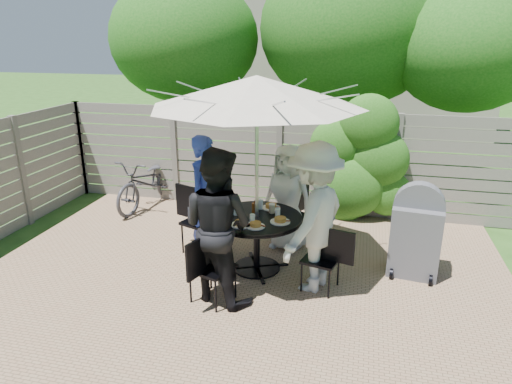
% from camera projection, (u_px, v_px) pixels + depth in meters
% --- Properties ---
extents(backyard_envelope, '(60.00, 60.00, 5.00)m').
position_uv_depth(backyard_envelope, '(327.00, 50.00, 14.27)').
color(backyard_envelope, '#264816').
rests_on(backyard_envelope, ground).
extents(patio_table, '(1.53, 1.53, 0.78)m').
position_uv_depth(patio_table, '(257.00, 233.00, 6.09)').
color(patio_table, black).
rests_on(patio_table, ground).
extents(umbrella, '(3.43, 3.43, 2.60)m').
position_uv_depth(umbrella, '(257.00, 91.00, 5.49)').
color(umbrella, silver).
rests_on(umbrella, ground).
extents(chair_back, '(0.61, 0.72, 0.95)m').
position_uv_depth(chair_back, '(292.00, 227.00, 6.94)').
color(chair_back, black).
rests_on(chair_back, ground).
extents(person_back, '(0.90, 0.74, 1.59)m').
position_uv_depth(person_back, '(288.00, 198.00, 6.67)').
color(person_back, silver).
rests_on(person_back, ground).
extents(chair_left, '(0.76, 0.61, 0.99)m').
position_uv_depth(chair_left, '(202.00, 234.00, 6.67)').
color(chair_left, black).
rests_on(chair_left, ground).
extents(person_left, '(0.62, 0.75, 1.77)m').
position_uv_depth(person_left, '(207.00, 197.00, 6.41)').
color(person_left, '#273AA9').
rests_on(person_left, ground).
extents(chair_front, '(0.56, 0.70, 0.92)m').
position_uv_depth(chair_front, '(212.00, 282.00, 5.42)').
color(chair_front, black).
rests_on(chair_front, ground).
extents(person_front, '(1.10, 0.98, 1.89)m').
position_uv_depth(person_front, '(218.00, 226.00, 5.31)').
color(person_front, black).
rests_on(person_front, ground).
extents(chair_right, '(0.65, 0.50, 0.86)m').
position_uv_depth(chair_right, '(321.00, 271.00, 5.68)').
color(chair_right, black).
rests_on(chair_right, ground).
extents(person_right, '(1.07, 1.39, 1.89)m').
position_uv_depth(person_right, '(314.00, 218.00, 5.53)').
color(person_right, beige).
rests_on(person_right, ground).
extents(plate_back, '(0.26, 0.26, 0.06)m').
position_uv_depth(plate_back, '(271.00, 207.00, 6.29)').
color(plate_back, white).
rests_on(plate_back, patio_table).
extents(plate_left, '(0.26, 0.26, 0.06)m').
position_uv_depth(plate_left, '(235.00, 209.00, 6.19)').
color(plate_left, white).
rests_on(plate_left, patio_table).
extents(plate_front, '(0.26, 0.26, 0.06)m').
position_uv_depth(plate_front, '(241.00, 224.00, 5.72)').
color(plate_front, white).
rests_on(plate_front, patio_table).
extents(plate_right, '(0.26, 0.26, 0.06)m').
position_uv_depth(plate_right, '(280.00, 220.00, 5.82)').
color(plate_right, white).
rests_on(plate_right, patio_table).
extents(plate_extra, '(0.24, 0.24, 0.06)m').
position_uv_depth(plate_extra, '(256.00, 225.00, 5.67)').
color(plate_extra, white).
rests_on(plate_extra, patio_table).
extents(glass_back, '(0.07, 0.07, 0.14)m').
position_uv_depth(glass_back, '(261.00, 204.00, 6.25)').
color(glass_back, silver).
rests_on(glass_back, patio_table).
extents(glass_left, '(0.07, 0.07, 0.14)m').
position_uv_depth(glass_left, '(236.00, 210.00, 6.04)').
color(glass_left, silver).
rests_on(glass_left, patio_table).
extents(glass_front, '(0.07, 0.07, 0.14)m').
position_uv_depth(glass_front, '(252.00, 219.00, 5.73)').
color(glass_front, silver).
rests_on(glass_front, patio_table).
extents(glass_right, '(0.07, 0.07, 0.14)m').
position_uv_depth(glass_right, '(278.00, 213.00, 5.94)').
color(glass_right, silver).
rests_on(glass_right, patio_table).
extents(syrup_jug, '(0.09, 0.09, 0.16)m').
position_uv_depth(syrup_jug, '(255.00, 209.00, 6.06)').
color(syrup_jug, '#59280C').
rests_on(syrup_jug, patio_table).
extents(coffee_cup, '(0.08, 0.08, 0.12)m').
position_uv_depth(coffee_cup, '(272.00, 209.00, 6.12)').
color(coffee_cup, '#C6B293').
rests_on(coffee_cup, patio_table).
extents(bicycle, '(0.89, 1.89, 0.96)m').
position_uv_depth(bicycle, '(148.00, 182.00, 8.44)').
color(bicycle, '#333338').
rests_on(bicycle, ground).
extents(bbq_grill, '(0.68, 0.56, 1.29)m').
position_uv_depth(bbq_grill, '(416.00, 234.00, 5.96)').
color(bbq_grill, '#515156').
rests_on(bbq_grill, ground).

